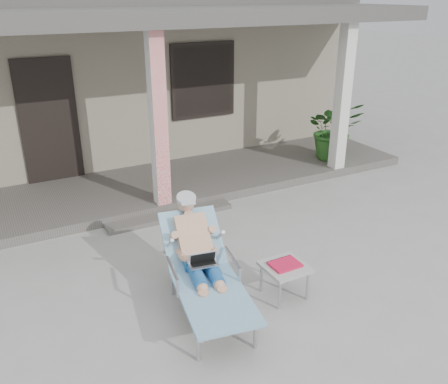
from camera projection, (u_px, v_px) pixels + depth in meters
ground at (226, 277)px, 5.82m from camera, size 60.00×60.00×0.00m
house at (89, 68)px, 10.46m from camera, size 10.40×5.40×3.30m
porch_deck at (145, 188)px, 8.23m from camera, size 10.00×2.00×0.15m
porch_overhang at (135, 23)px, 7.13m from camera, size 10.00×2.30×2.85m
porch_step at (170, 216)px, 7.31m from camera, size 2.00×0.30×0.07m
lounger at (202, 247)px, 5.05m from camera, size 0.94×1.85×1.16m
side_table at (285, 268)px, 5.33m from camera, size 0.48×0.48×0.43m
potted_palm at (334, 129)px, 9.27m from camera, size 1.34×1.27×1.17m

